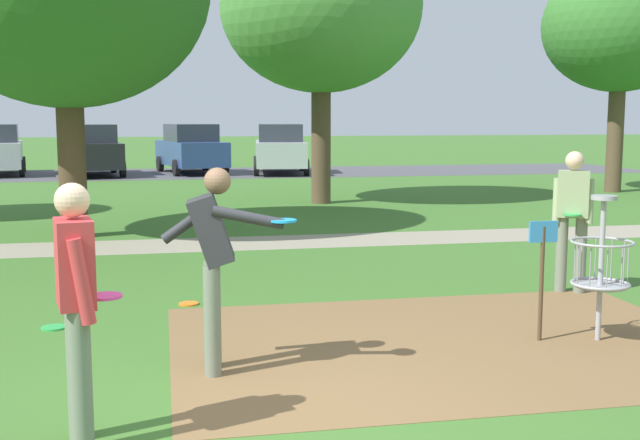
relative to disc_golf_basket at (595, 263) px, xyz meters
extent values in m
plane|color=#3D6B28|center=(-3.25, -1.46, -0.75)|extent=(160.00, 160.00, 0.00)
cube|color=brown|center=(-1.36, 0.19, -0.75)|extent=(5.18, 3.65, 0.01)
cylinder|color=#9E9EA3|center=(0.06, -0.01, -0.08)|extent=(0.05, 0.05, 1.35)
cylinder|color=#9E9EA3|center=(0.06, -0.01, 0.62)|extent=(0.24, 0.24, 0.04)
torus|color=#9E9EA3|center=(0.06, -0.01, 0.20)|extent=(0.58, 0.58, 0.02)
torus|color=#9E9EA3|center=(0.06, -0.01, -0.20)|extent=(0.55, 0.55, 0.03)
cylinder|color=#9E9EA3|center=(0.06, -0.01, -0.22)|extent=(0.48, 0.48, 0.02)
cylinder|color=gray|center=(0.30, -0.01, 0.00)|extent=(0.01, 0.01, 0.40)
cylinder|color=gray|center=(0.25, 0.13, 0.00)|extent=(0.01, 0.01, 0.40)
cylinder|color=gray|center=(0.13, 0.22, 0.00)|extent=(0.01, 0.01, 0.40)
cylinder|color=gray|center=(-0.01, 0.22, 0.00)|extent=(0.01, 0.01, 0.40)
cylinder|color=gray|center=(-0.13, 0.13, 0.00)|extent=(0.01, 0.01, 0.40)
cylinder|color=gray|center=(-0.18, -0.01, 0.00)|extent=(0.01, 0.01, 0.40)
cylinder|color=gray|center=(-0.13, -0.15, 0.00)|extent=(0.01, 0.01, 0.40)
cylinder|color=gray|center=(-0.01, -0.24, 0.00)|extent=(0.01, 0.01, 0.40)
cylinder|color=gray|center=(0.13, -0.24, 0.00)|extent=(0.01, 0.01, 0.40)
cylinder|color=gray|center=(0.25, -0.15, 0.00)|extent=(0.01, 0.01, 0.40)
cylinder|color=#4C3823|center=(-0.49, 0.09, -0.20)|extent=(0.04, 0.04, 1.10)
cube|color=#3384C6|center=(-0.49, 0.09, 0.30)|extent=(0.28, 0.03, 0.20)
cylinder|color=slate|center=(-3.59, -0.12, -0.29)|extent=(0.14, 0.14, 0.92)
cylinder|color=slate|center=(-3.61, -0.34, -0.29)|extent=(0.14, 0.14, 0.92)
cube|color=#2D2D33|center=(-3.60, -0.23, 0.45)|extent=(0.41, 0.39, 0.60)
sphere|color=brown|center=(-3.54, -0.23, 0.85)|extent=(0.22, 0.22, 0.22)
cylinder|color=#2D2D33|center=(-3.31, -0.41, 0.56)|extent=(0.59, 0.13, 0.21)
cylinder|color=#1E93DB|center=(-3.03, -0.43, 0.53)|extent=(0.22, 0.22, 0.02)
cylinder|color=#2D2D33|center=(-3.77, -0.05, 0.49)|extent=(0.48, 0.13, 0.37)
cylinder|color=slate|center=(-4.55, -1.44, -0.29)|extent=(0.14, 0.14, 0.92)
cylinder|color=slate|center=(-4.51, -1.65, -0.29)|extent=(0.14, 0.14, 0.92)
cube|color=#D1383D|center=(-4.53, -1.54, 0.45)|extent=(0.29, 0.40, 0.56)
sphere|color=beige|center=(-4.53, -1.54, 0.85)|extent=(0.22, 0.22, 0.22)
cylinder|color=#D1383D|center=(-4.55, -1.35, 0.36)|extent=(0.18, 0.12, 0.55)
cylinder|color=#D1383D|center=(-4.48, -1.72, 0.36)|extent=(0.18, 0.12, 0.55)
cylinder|color=#E53D99|center=(-4.36, -1.51, 0.22)|extent=(0.22, 0.22, 0.02)
cylinder|color=slate|center=(0.94, 1.90, -0.29)|extent=(0.14, 0.14, 0.92)
cylinder|color=slate|center=(0.75, 2.01, -0.29)|extent=(0.14, 0.14, 0.92)
cube|color=#93A875|center=(0.84, 1.95, 0.45)|extent=(0.42, 0.37, 0.56)
sphere|color=beige|center=(0.84, 1.95, 0.85)|extent=(0.22, 0.22, 0.22)
cylinder|color=#93A875|center=(1.00, 1.84, 0.36)|extent=(0.16, 0.19, 0.55)
cylinder|color=#93A875|center=(0.67, 2.03, 0.36)|extent=(0.16, 0.19, 0.55)
cylinder|color=green|center=(0.75, 1.80, 0.22)|extent=(0.22, 0.22, 0.02)
cylinder|color=green|center=(-5.09, 1.44, -0.74)|extent=(0.25, 0.25, 0.02)
cylinder|color=orange|center=(-3.72, 2.20, -0.74)|extent=(0.22, 0.22, 0.02)
cylinder|color=brown|center=(-0.17, 12.26, 0.71)|extent=(0.47, 0.47, 2.93)
ellipsoid|color=#4C8E3D|center=(-0.17, 12.26, 3.99)|extent=(4.85, 4.85, 4.12)
cylinder|color=#4C3823|center=(-5.54, 7.76, 0.50)|extent=(0.48, 0.48, 2.51)
cylinder|color=brown|center=(8.51, 13.50, 0.75)|extent=(0.45, 0.45, 3.01)
ellipsoid|color=#38752D|center=(8.51, 13.50, 3.85)|extent=(4.25, 4.25, 3.61)
cube|color=#4C4C51|center=(-3.25, 23.27, -0.75)|extent=(36.00, 6.00, 0.01)
cylinder|color=black|center=(-9.26, 25.26, -0.45)|extent=(0.27, 0.62, 0.60)
cylinder|color=black|center=(-8.88, 22.68, -0.45)|extent=(0.27, 0.62, 0.60)
cube|color=black|center=(-6.49, 22.83, 0.00)|extent=(2.52, 4.45, 0.90)
cube|color=#2D333D|center=(-6.49, 22.83, 0.77)|extent=(1.95, 2.43, 0.64)
cylinder|color=black|center=(-7.60, 23.95, -0.45)|extent=(0.28, 0.62, 0.60)
cylinder|color=black|center=(-5.83, 24.27, -0.45)|extent=(0.28, 0.62, 0.60)
cylinder|color=black|center=(-7.14, 21.39, -0.45)|extent=(0.28, 0.62, 0.60)
cylinder|color=black|center=(-5.37, 21.70, -0.45)|extent=(0.28, 0.62, 0.60)
cube|color=#2D4784|center=(-2.93, 23.37, 0.00)|extent=(2.68, 4.49, 0.90)
cube|color=#2D333D|center=(-2.93, 23.37, 0.77)|extent=(2.03, 2.48, 0.64)
cylinder|color=black|center=(-4.09, 24.45, -0.45)|extent=(0.31, 0.62, 0.60)
cylinder|color=black|center=(-2.34, 24.84, -0.45)|extent=(0.31, 0.62, 0.60)
cylinder|color=black|center=(-3.52, 21.91, -0.45)|extent=(0.31, 0.62, 0.60)
cylinder|color=black|center=(-1.76, 22.30, -0.45)|extent=(0.31, 0.62, 0.60)
cube|color=#B2B7BC|center=(0.34, 22.61, 0.00)|extent=(2.26, 4.37, 0.90)
cube|color=#2D333D|center=(0.34, 22.61, 0.77)|extent=(1.82, 2.35, 0.64)
cylinder|color=black|center=(-0.41, 24.00, -0.45)|extent=(0.25, 0.62, 0.60)
cylinder|color=black|center=(1.38, 23.80, -0.45)|extent=(0.25, 0.62, 0.60)
cylinder|color=black|center=(-0.70, 21.42, -0.45)|extent=(0.25, 0.62, 0.60)
cylinder|color=black|center=(1.09, 21.22, -0.45)|extent=(0.25, 0.62, 0.60)
cube|color=gray|center=(-3.25, 6.43, -0.75)|extent=(40.00, 1.46, 0.00)
camera|label=1|loc=(-3.97, -6.64, 1.36)|focal=44.17mm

